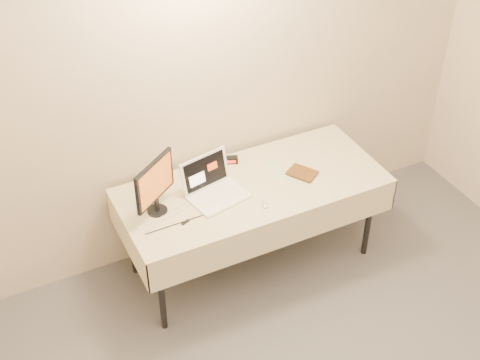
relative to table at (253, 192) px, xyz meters
name	(u,v)px	position (x,y,z in m)	size (l,w,h in m)	color
back_wall	(223,78)	(0.00, 0.45, 0.67)	(4.00, 0.10, 2.70)	beige
table	(253,192)	(0.00, 0.00, 0.00)	(1.86, 0.81, 0.74)	black
laptop	(213,187)	(-0.29, 0.03, 0.12)	(0.43, 0.39, 0.26)	white
monitor	(155,183)	(-0.69, 0.03, 0.29)	(0.33, 0.24, 0.40)	black
book	(298,168)	(0.31, -0.08, 0.16)	(0.15, 0.02, 0.20)	brown
alarm_clock	(230,160)	(-0.03, 0.31, 0.09)	(0.12, 0.09, 0.05)	black
clicker	(265,204)	(-0.03, -0.23, 0.07)	(0.04, 0.08, 0.02)	#B8B8BB
paper_form	(277,172)	(0.23, 0.06, 0.06)	(0.09, 0.24, 0.00)	#BCE2B3
usb_dongle	(185,222)	(-0.57, -0.16, 0.07)	(0.06, 0.02, 0.01)	black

